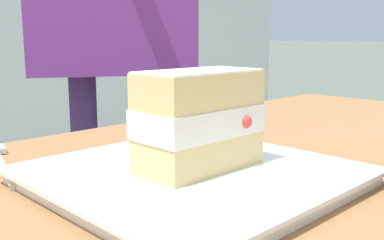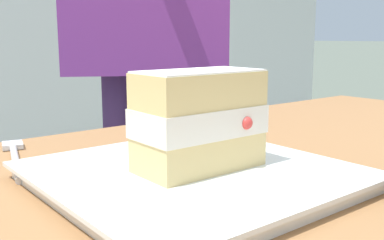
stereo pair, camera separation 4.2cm
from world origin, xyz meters
The scene contains 3 objects.
dessert_plate centered at (-0.13, 0.20, 0.76)m, with size 0.26×0.26×0.02m.
cake_slice centered at (-0.13, 0.19, 0.81)m, with size 0.12×0.07×0.09m.
dessert_fork centered at (-0.23, 0.39, 0.76)m, with size 0.06×0.17×0.01m.
Camera 2 is at (-0.39, -0.12, 0.89)m, focal length 42.65 mm.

